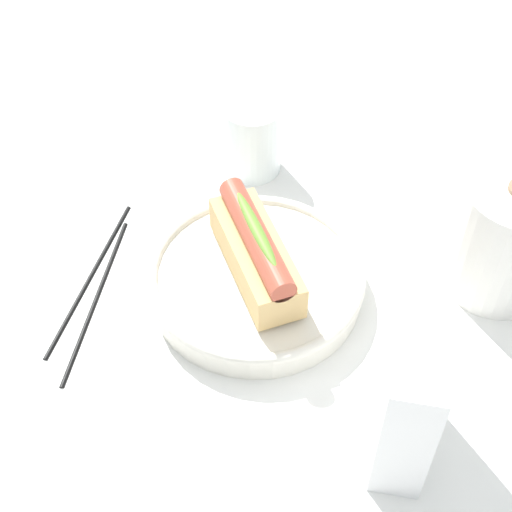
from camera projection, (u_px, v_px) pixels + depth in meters
The scene contains 8 objects.
ground_plane at pixel (260, 306), 0.79m from camera, with size 2.40×2.40×0.00m, color white.
serving_bowl at pixel (256, 280), 0.79m from camera, with size 0.23×0.23×0.04m.
hotdog_front at pixel (256, 251), 0.76m from camera, with size 0.16×0.10×0.06m.
water_glass at pixel (253, 141), 0.90m from camera, with size 0.07×0.07×0.09m.
paper_towel_roll at pixel (507, 238), 0.77m from camera, with size 0.11×0.11×0.13m.
napkin_box at pixel (409, 394), 0.63m from camera, with size 0.11×0.04×0.15m, color white.
chopstick_near at pixel (96, 298), 0.79m from camera, with size 0.01×0.01×0.22m, color black.
chopstick_far at pixel (90, 276), 0.81m from camera, with size 0.01×0.01×0.22m, color black.
Camera 1 is at (0.49, 0.02, 0.62)m, focal length 53.57 mm.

